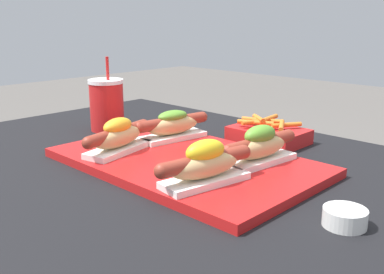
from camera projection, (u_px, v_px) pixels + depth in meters
serving_tray at (185, 162)px, 0.92m from camera, size 0.54×0.33×0.02m
hot_dog_0 at (118, 136)px, 0.95m from camera, size 0.09×0.20×0.07m
hot_dog_1 at (205, 164)px, 0.77m from camera, size 0.09×0.20×0.08m
hot_dog_2 at (173, 125)px, 1.05m from camera, size 0.08×0.20×0.07m
hot_dog_3 at (260, 146)px, 0.87m from camera, size 0.08×0.20×0.08m
sauce_bowl at (345, 216)px, 0.65m from camera, size 0.06×0.06×0.03m
drink_cup at (107, 105)px, 1.20m from camera, size 0.09×0.09×0.20m
fries_basket at (268, 134)px, 1.09m from camera, size 0.18×0.13×0.06m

